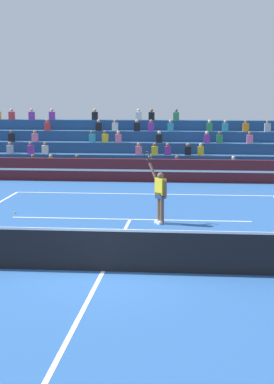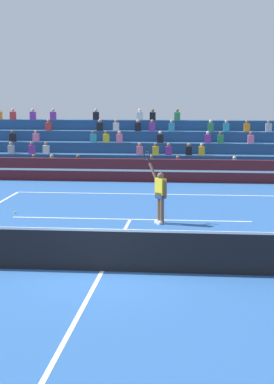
% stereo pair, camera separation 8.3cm
% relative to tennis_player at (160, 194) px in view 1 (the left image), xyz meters
% --- Properties ---
extents(ground_plane, '(120.00, 120.00, 0.00)m').
position_rel_tennis_player_xyz_m(ground_plane, '(-1.05, -5.87, -0.99)').
color(ground_plane, '#285699').
extents(court_lines, '(11.10, 23.90, 0.01)m').
position_rel_tennis_player_xyz_m(court_lines, '(-1.05, -5.87, -0.98)').
color(court_lines, white).
rests_on(court_lines, ground).
extents(tennis_net, '(12.00, 0.10, 1.10)m').
position_rel_tennis_player_xyz_m(tennis_net, '(-1.05, -5.87, -0.44)').
color(tennis_net, black).
rests_on(tennis_net, ground).
extents(sponsor_banner_wall, '(18.00, 0.26, 1.10)m').
position_rel_tennis_player_xyz_m(sponsor_banner_wall, '(-1.05, 9.82, -0.44)').
color(sponsor_banner_wall, '#51191E').
rests_on(sponsor_banner_wall, ground).
extents(bleacher_stand, '(19.36, 4.75, 3.38)m').
position_rel_tennis_player_xyz_m(bleacher_stand, '(-1.06, 13.63, 0.03)').
color(bleacher_stand, navy).
rests_on(bleacher_stand, ground).
extents(tennis_player, '(0.87, 0.89, 2.42)m').
position_rel_tennis_player_xyz_m(tennis_player, '(0.00, 0.00, 0.00)').
color(tennis_player, brown).
rests_on(tennis_player, ground).
extents(tennis_ball, '(0.07, 0.07, 0.07)m').
position_rel_tennis_player_xyz_m(tennis_ball, '(-5.30, 1.24, -0.95)').
color(tennis_ball, '#C6DB33').
rests_on(tennis_ball, ground).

